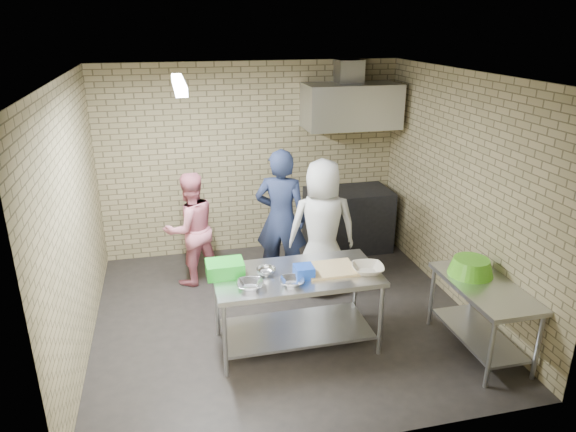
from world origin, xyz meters
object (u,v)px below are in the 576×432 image
Objects in this scene: bottle_red at (350,109)px; bottle_green at (377,109)px; side_counter at (481,318)px; woman_pink at (191,229)px; man_navy at (281,219)px; woman_white at (322,228)px; prep_table at (296,309)px; blue_tub at (304,272)px; green_crate at (225,269)px; stove at (348,220)px; green_basin at (471,266)px.

bottle_green is (0.40, 0.00, -0.01)m from bottle_red.
woman_pink is at bearing 141.14° from side_counter.
woman_white is at bearing 167.26° from man_navy.
prep_table is at bearing 163.54° from side_counter.
woman_pink is (-1.00, 1.78, -0.16)m from blue_tub.
blue_tub is 1.47m from man_navy.
side_counter is 3.26× the size of green_crate.
woman_pink reaches higher than stove.
bottle_green reaches higher than prep_table.
side_counter is 1.00× the size of stove.
side_counter is 3.44m from bottle_red.
woman_white is (-1.19, 1.34, 0.01)m from green_basin.
side_counter is 3.41m from bottle_green.
bottle_red reaches higher than woman_white.
man_navy is (-1.63, 1.65, 0.05)m from green_basin.
woman_pink is (-1.10, 0.31, -0.16)m from man_navy.
green_basin reaches higher than stove.
green_crate is at bearing 165.39° from side_counter.
green_basin is (2.48, -0.40, -0.07)m from green_crate.
side_counter is at bearing -13.85° from blue_tub.
bottle_red reaches higher than green_crate.
green_basin is at bearing -82.10° from bottle_red.
green_crate reaches higher than blue_tub.
bottle_red is (1.35, 2.56, 1.14)m from blue_tub.
bottle_green is at bearing 55.69° from blue_tub.
bottle_green is 0.10× the size of woman_pink.
woman_white is at bearing 35.93° from green_crate.
green_crate is 1.51m from man_navy.
bottle_green is (2.50, 2.34, 1.11)m from green_crate.
side_counter is 0.52m from green_basin.
bottle_green is 2.19m from woman_white.
woman_white reaches higher than green_basin.
prep_table is at bearing 116.57° from blue_tub.
side_counter is at bearing 153.54° from man_navy.
green_crate is at bearing -131.86° from bottle_red.
side_counter is 8.00× the size of bottle_green.
stove is at bearing 60.80° from blue_tub.
green_basin is at bearing -5.97° from blue_tub.
stove is at bearing 99.76° from green_basin.
bottle_green is 0.08× the size of man_navy.
green_crate is at bearing 78.31° from man_navy.
stove is at bearing 58.76° from prep_table.
woman_pink is at bearing 99.06° from green_crate.
stove is at bearing -115.37° from woman_white.
green_basin is 0.31× the size of woman_pink.
bottle_red reaches higher than bottle_green.
man_navy is 1.15m from woman_pink.
green_basin is at bearing -90.42° from bottle_green.
green_crate is 0.22× the size of woman_white.
stove is 2.57m from green_basin.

